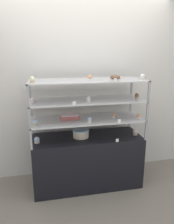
# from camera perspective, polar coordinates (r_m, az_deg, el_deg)

# --- Properties ---
(ground_plane) EXTENTS (20.00, 20.00, 0.00)m
(ground_plane) POSITION_cam_1_polar(r_m,az_deg,el_deg) (3.24, 0.00, -18.02)
(ground_plane) COLOR gray
(back_wall) EXTENTS (8.00, 0.05, 2.60)m
(back_wall) POSITION_cam_1_polar(r_m,az_deg,el_deg) (3.15, -1.55, 6.56)
(back_wall) COLOR silver
(back_wall) RESTS_ON ground_plane
(display_base) EXTENTS (1.43, 0.55, 0.70)m
(display_base) POSITION_cam_1_polar(r_m,az_deg,el_deg) (3.06, 0.00, -12.54)
(display_base) COLOR black
(display_base) RESTS_ON ground_plane
(display_riser_lower) EXTENTS (1.43, 0.55, 0.25)m
(display_riser_lower) POSITION_cam_1_polar(r_m,az_deg,el_deg) (2.83, 0.00, -1.96)
(display_riser_lower) COLOR #99999E
(display_riser_lower) RESTS_ON display_base
(display_riser_middle) EXTENTS (1.43, 0.55, 0.25)m
(display_riser_middle) POSITION_cam_1_polar(r_m,az_deg,el_deg) (2.77, 0.00, 3.00)
(display_riser_middle) COLOR #99999E
(display_riser_middle) RESTS_ON display_riser_lower
(display_riser_upper) EXTENTS (1.43, 0.55, 0.25)m
(display_riser_upper) POSITION_cam_1_polar(r_m,az_deg,el_deg) (2.72, 0.00, 8.15)
(display_riser_upper) COLOR #99999E
(display_riser_upper) RESTS_ON display_riser_middle
(layer_cake_centerpiece) EXTENTS (0.21, 0.21, 0.11)m
(layer_cake_centerpiece) POSITION_cam_1_polar(r_m,az_deg,el_deg) (2.87, -1.60, -5.59)
(layer_cake_centerpiece) COLOR beige
(layer_cake_centerpiece) RESTS_ON display_base
(sheet_cake_frosted) EXTENTS (0.24, 0.16, 0.06)m
(sheet_cake_frosted) POSITION_cam_1_polar(r_m,az_deg,el_deg) (2.83, -4.55, -1.12)
(sheet_cake_frosted) COLOR #C66660
(sheet_cake_frosted) RESTS_ON display_riser_lower
(cupcake_0) EXTENTS (0.07, 0.07, 0.08)m
(cupcake_0) POSITION_cam_1_polar(r_m,az_deg,el_deg) (2.78, -12.95, -7.14)
(cupcake_0) COLOR beige
(cupcake_0) RESTS_ON display_base
(cupcake_1) EXTENTS (0.07, 0.07, 0.08)m
(cupcake_1) POSITION_cam_1_polar(r_m,az_deg,el_deg) (3.03, 12.46, -5.17)
(cupcake_1) COLOR #CCB28C
(cupcake_1) RESTS_ON display_base
(price_tag_0) EXTENTS (0.04, 0.00, 0.04)m
(price_tag_0) POSITION_cam_1_polar(r_m,az_deg,el_deg) (2.76, 7.91, -7.36)
(price_tag_0) COLOR white
(price_tag_0) RESTS_ON display_base
(cupcake_2) EXTENTS (0.05, 0.05, 0.07)m
(cupcake_2) POSITION_cam_1_polar(r_m,az_deg,el_deg) (2.63, -13.38, -2.76)
(cupcake_2) COLOR #CCB28C
(cupcake_2) RESTS_ON display_riser_lower
(cupcake_3) EXTENTS (0.05, 0.05, 0.07)m
(cupcake_3) POSITION_cam_1_polar(r_m,az_deg,el_deg) (2.68, 0.69, -1.96)
(cupcake_3) COLOR white
(cupcake_3) RESTS_ON display_riser_lower
(cupcake_4) EXTENTS (0.05, 0.05, 0.07)m
(cupcake_4) POSITION_cam_1_polar(r_m,az_deg,el_deg) (2.86, 6.95, -0.93)
(cupcake_4) COLOR white
(cupcake_4) RESTS_ON display_riser_lower
(cupcake_5) EXTENTS (0.05, 0.05, 0.07)m
(cupcake_5) POSITION_cam_1_polar(r_m,az_deg,el_deg) (2.88, 13.25, -1.11)
(cupcake_5) COLOR white
(cupcake_5) RESTS_ON display_riser_lower
(price_tag_1) EXTENTS (0.04, 0.00, 0.04)m
(price_tag_1) POSITION_cam_1_polar(r_m,az_deg,el_deg) (2.68, 8.42, -2.38)
(price_tag_1) COLOR white
(price_tag_1) RESTS_ON display_riser_lower
(cupcake_6) EXTENTS (0.06, 0.06, 0.07)m
(cupcake_6) POSITION_cam_1_polar(r_m,az_deg,el_deg) (2.63, -14.13, 2.87)
(cupcake_6) COLOR beige
(cupcake_6) RESTS_ON display_riser_middle
(cupcake_7) EXTENTS (0.06, 0.06, 0.07)m
(cupcake_7) POSITION_cam_1_polar(r_m,az_deg,el_deg) (2.63, 0.39, 3.34)
(cupcake_7) COLOR white
(cupcake_7) RESTS_ON display_riser_middle
(cupcake_8) EXTENTS (0.06, 0.06, 0.07)m
(cupcake_8) POSITION_cam_1_polar(r_m,az_deg,el_deg) (2.90, 12.89, 4.12)
(cupcake_8) COLOR #CCB28C
(cupcake_8) RESTS_ON display_riser_middle
(price_tag_2) EXTENTS (0.04, 0.00, 0.04)m
(price_tag_2) POSITION_cam_1_polar(r_m,az_deg,el_deg) (2.48, -3.36, 2.32)
(price_tag_2) COLOR white
(price_tag_2) RESTS_ON display_riser_middle
(cupcake_9) EXTENTS (0.06, 0.06, 0.07)m
(cupcake_9) POSITION_cam_1_polar(r_m,az_deg,el_deg) (2.53, -14.14, 8.21)
(cupcake_9) COLOR #CCB28C
(cupcake_9) RESTS_ON display_riser_upper
(cupcake_10) EXTENTS (0.06, 0.06, 0.07)m
(cupcake_10) POSITION_cam_1_polar(r_m,az_deg,el_deg) (2.60, 0.69, 8.86)
(cupcake_10) COLOR white
(cupcake_10) RESTS_ON display_riser_upper
(cupcake_11) EXTENTS (0.06, 0.06, 0.07)m
(cupcake_11) POSITION_cam_1_polar(r_m,az_deg,el_deg) (2.79, 14.30, 8.85)
(cupcake_11) COLOR beige
(cupcake_11) RESTS_ON display_riser_upper
(price_tag_3) EXTENTS (0.04, 0.00, 0.04)m
(price_tag_3) POSITION_cam_1_polar(r_m,az_deg,el_deg) (2.55, 7.43, 8.31)
(price_tag_3) COLOR white
(price_tag_3) RESTS_ON display_riser_upper
(donut_glazed) EXTENTS (0.13, 0.13, 0.04)m
(donut_glazed) POSITION_cam_1_polar(r_m,az_deg,el_deg) (2.85, 7.37, 9.05)
(donut_glazed) COLOR brown
(donut_glazed) RESTS_ON display_riser_upper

